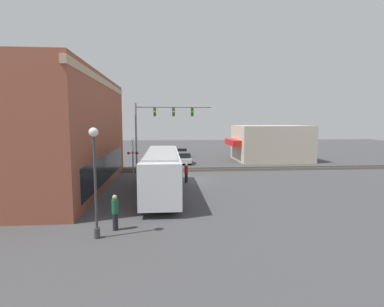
{
  "coord_description": "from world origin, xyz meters",
  "views": [
    {
      "loc": [
        -28.03,
        2.36,
        5.61
      ],
      "look_at": [
        2.58,
        -0.19,
        2.27
      ],
      "focal_mm": 28.0,
      "sensor_mm": 36.0,
      "label": 1
    }
  ],
  "objects_px": {
    "city_bus": "(162,170)",
    "pedestrian_by_lamp": "(115,212)",
    "streetlamp": "(95,173)",
    "pedestrian_near_bus": "(186,173)",
    "parked_car_black": "(181,153)",
    "crossing_signal": "(133,153)",
    "parked_car_white": "(184,158)"
  },
  "relations": [
    {
      "from": "city_bus",
      "to": "parked_car_black",
      "type": "bearing_deg",
      "value": -6.18
    },
    {
      "from": "parked_car_white",
      "to": "pedestrian_near_bus",
      "type": "relative_size",
      "value": 2.54
    },
    {
      "from": "parked_car_white",
      "to": "pedestrian_by_lamp",
      "type": "bearing_deg",
      "value": 168.61
    },
    {
      "from": "pedestrian_near_bus",
      "to": "crossing_signal",
      "type": "bearing_deg",
      "value": 50.84
    },
    {
      "from": "streetlamp",
      "to": "pedestrian_near_bus",
      "type": "xyz_separation_m",
      "value": [
        12.8,
        -5.12,
        -2.28
      ]
    },
    {
      "from": "crossing_signal",
      "to": "city_bus",
      "type": "bearing_deg",
      "value": -159.88
    },
    {
      "from": "streetlamp",
      "to": "pedestrian_by_lamp",
      "type": "xyz_separation_m",
      "value": [
        1.02,
        -0.7,
        -2.2
      ]
    },
    {
      "from": "crossing_signal",
      "to": "pedestrian_near_bus",
      "type": "bearing_deg",
      "value": -129.16
    },
    {
      "from": "parked_car_white",
      "to": "streetlamp",
      "type": "bearing_deg",
      "value": 167.53
    },
    {
      "from": "crossing_signal",
      "to": "streetlamp",
      "type": "height_order",
      "value": "streetlamp"
    },
    {
      "from": "streetlamp",
      "to": "pedestrian_by_lamp",
      "type": "bearing_deg",
      "value": -34.49
    },
    {
      "from": "crossing_signal",
      "to": "pedestrian_near_bus",
      "type": "relative_size",
      "value": 2.2
    },
    {
      "from": "parked_car_black",
      "to": "pedestrian_by_lamp",
      "type": "bearing_deg",
      "value": 171.23
    },
    {
      "from": "pedestrian_by_lamp",
      "to": "city_bus",
      "type": "bearing_deg",
      "value": -16.72
    },
    {
      "from": "streetlamp",
      "to": "pedestrian_near_bus",
      "type": "distance_m",
      "value": 13.97
    },
    {
      "from": "pedestrian_near_bus",
      "to": "pedestrian_by_lamp",
      "type": "relative_size",
      "value": 0.93
    },
    {
      "from": "parked_car_black",
      "to": "pedestrian_near_bus",
      "type": "distance_m",
      "value": 19.76
    },
    {
      "from": "parked_car_white",
      "to": "parked_car_black",
      "type": "height_order",
      "value": "parked_car_white"
    },
    {
      "from": "parked_car_black",
      "to": "pedestrian_by_lamp",
      "type": "xyz_separation_m",
      "value": [
        -31.53,
        4.86,
        0.3
      ]
    },
    {
      "from": "city_bus",
      "to": "pedestrian_near_bus",
      "type": "distance_m",
      "value": 4.85
    },
    {
      "from": "crossing_signal",
      "to": "parked_car_white",
      "type": "bearing_deg",
      "value": -35.43
    },
    {
      "from": "pedestrian_near_bus",
      "to": "parked_car_black",
      "type": "bearing_deg",
      "value": -1.29
    },
    {
      "from": "city_bus",
      "to": "pedestrian_near_bus",
      "type": "xyz_separation_m",
      "value": [
        4.24,
        -2.16,
        -0.95
      ]
    },
    {
      "from": "streetlamp",
      "to": "pedestrian_near_bus",
      "type": "relative_size",
      "value": 3.08
    },
    {
      "from": "city_bus",
      "to": "pedestrian_by_lamp",
      "type": "distance_m",
      "value": 7.92
    },
    {
      "from": "crossing_signal",
      "to": "pedestrian_near_bus",
      "type": "distance_m",
      "value": 6.97
    },
    {
      "from": "crossing_signal",
      "to": "parked_car_white",
      "type": "xyz_separation_m",
      "value": [
        8.06,
        -5.73,
        -1.61
      ]
    },
    {
      "from": "crossing_signal",
      "to": "parked_car_black",
      "type": "height_order",
      "value": "crossing_signal"
    },
    {
      "from": "city_bus",
      "to": "pedestrian_by_lamp",
      "type": "relative_size",
      "value": 6.61
    },
    {
      "from": "parked_car_white",
      "to": "city_bus",
      "type": "bearing_deg",
      "value": 171.1
    },
    {
      "from": "parked_car_white",
      "to": "pedestrian_near_bus",
      "type": "bearing_deg",
      "value": 177.94
    },
    {
      "from": "city_bus",
      "to": "crossing_signal",
      "type": "relative_size",
      "value": 3.22
    }
  ]
}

